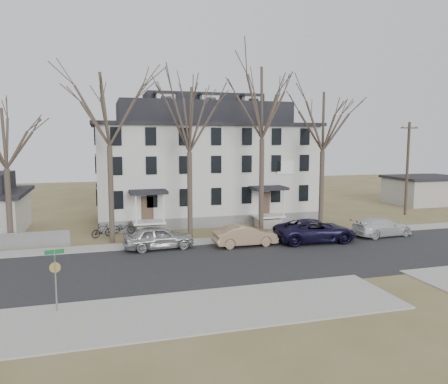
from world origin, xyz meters
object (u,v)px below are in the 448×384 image
object	(u,v)px
tree_bungalow	(5,134)
car_white	(382,227)
car_navy	(315,231)
car_tan	(245,236)
boarding_house	(203,164)
tree_center	(262,98)
tree_far_left	(108,104)
bicycle_left	(124,228)
bicycle_right	(102,231)
tree_mid_left	(189,115)
tree_mid_right	(323,117)
car_silver	(159,238)
utility_pole_far	(407,167)
street_sign	(55,272)

from	to	relation	value
tree_bungalow	car_white	distance (m)	29.10
car_navy	car_tan	bearing A→B (deg)	90.71
boarding_house	tree_bungalow	world-z (taller)	boarding_house
boarding_house	tree_center	xyz separation A→B (m)	(3.00, -8.15, 5.71)
tree_far_left	bicycle_left	world-z (taller)	tree_far_left
car_white	tree_bungalow	bearing A→B (deg)	76.33
boarding_house	car_white	bearing A→B (deg)	-45.29
tree_far_left	bicycle_right	world-z (taller)	tree_far_left
car_navy	tree_mid_left	bearing A→B (deg)	67.91
bicycle_left	tree_mid_right	bearing A→B (deg)	-76.37
car_navy	bicycle_right	world-z (taller)	car_navy
tree_mid_right	car_silver	bearing A→B (deg)	-167.90
car_silver	car_white	size ratio (longest dim) A/B	0.97
tree_mid_right	bicycle_right	world-z (taller)	tree_mid_right
bicycle_left	bicycle_right	distance (m)	1.99
tree_far_left	utility_pole_far	size ratio (longest dim) A/B	1.44
car_white	tree_mid_left	bearing A→B (deg)	69.68
tree_mid_right	car_navy	bearing A→B (deg)	-123.21
utility_pole_far	car_white	xyz separation A→B (m)	(-8.61, -8.05, -4.17)
tree_center	bicycle_right	world-z (taller)	tree_center
boarding_house	bicycle_right	bearing A→B (deg)	-146.54
tree_mid_left	tree_center	distance (m)	6.18
tree_bungalow	street_sign	world-z (taller)	tree_bungalow
car_white	bicycle_left	size ratio (longest dim) A/B	2.66
tree_far_left	car_navy	bearing A→B (deg)	-15.79
tree_far_left	car_silver	world-z (taller)	tree_far_left
boarding_house	bicycle_left	bearing A→B (deg)	-146.15
tree_center	car_white	xyz separation A→B (m)	(8.89, -3.85, -10.35)
boarding_house	tree_mid_right	size ratio (longest dim) A/B	1.63
tree_center	car_tan	xyz separation A→B (m)	(-2.73, -3.92, -10.32)
car_silver	car_navy	distance (m)	11.72
utility_pole_far	street_sign	bearing A→B (deg)	-151.73
tree_far_left	tree_mid_left	size ratio (longest dim) A/B	1.08
street_sign	tree_far_left	bearing A→B (deg)	70.32
tree_mid_right	bicycle_left	size ratio (longest dim) A/B	6.67
tree_center	bicycle_left	xyz separation A→B (m)	(-11.01, 2.78, -10.58)
bicycle_right	tree_mid_left	bearing A→B (deg)	-127.40
tree_mid_right	car_white	bearing A→B (deg)	-48.69
tree_mid_left	street_sign	world-z (taller)	tree_mid_left
tree_mid_left	car_navy	world-z (taller)	tree_mid_left
tree_bungalow	utility_pole_far	world-z (taller)	tree_bungalow
car_tan	bicycle_left	distance (m)	10.65
tree_center	tree_bungalow	size ratio (longest dim) A/B	1.36
boarding_house	car_tan	size ratio (longest dim) A/B	4.46
tree_bungalow	utility_pole_far	size ratio (longest dim) A/B	1.13
tree_mid_left	tree_far_left	bearing A→B (deg)	180.00
tree_center	street_sign	xyz separation A→B (m)	(-14.83, -13.18, -9.20)
utility_pole_far	car_tan	distance (m)	22.19
car_silver	car_white	xyz separation A→B (m)	(17.79, -0.76, -0.10)
utility_pole_far	bicycle_left	size ratio (longest dim) A/B	4.97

